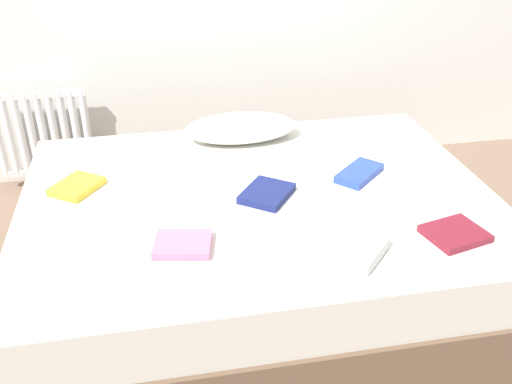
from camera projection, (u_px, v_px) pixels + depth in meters
The scene contains 10 objects.
ground_plane at pixel (258, 287), 2.64m from camera, with size 8.00×8.00×0.00m, color #7F6651.
bed at pixel (258, 243), 2.51m from camera, with size 2.00×1.50×0.50m.
radiator at pixel (43, 134), 3.32m from camera, with size 0.54×0.04×0.52m.
pillow at pixel (241, 128), 2.84m from camera, with size 0.56×0.28×0.13m, color white.
textbook_yellow at pixel (77, 186), 2.41m from camera, with size 0.20×0.16×0.03m, color yellow.
textbook_pink at pixel (183, 244), 2.04m from camera, with size 0.20×0.16×0.03m, color pink.
textbook_maroon at pixel (455, 234), 2.10m from camera, with size 0.21×0.18×0.03m, color maroon.
textbook_white at pixel (355, 249), 2.00m from camera, with size 0.21×0.18×0.05m, color white.
textbook_blue at pixel (359, 173), 2.51m from camera, with size 0.24×0.12×0.03m, color #2847B7.
textbook_navy at pixel (267, 193), 2.36m from camera, with size 0.22×0.17×0.03m, color navy.
Camera 1 is at (-0.40, -2.04, 1.68)m, focal length 39.98 mm.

